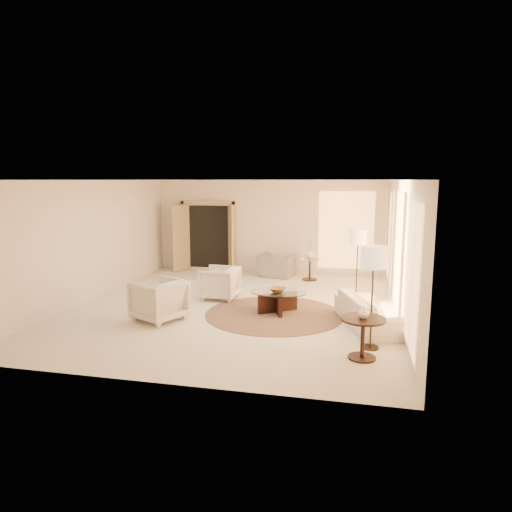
% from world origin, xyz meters
% --- Properties ---
extents(room, '(7.04, 8.04, 2.83)m').
position_xyz_m(room, '(0.00, 0.00, 1.40)').
color(room, silver).
rests_on(room, ground).
extents(windows_right, '(0.10, 6.40, 2.40)m').
position_xyz_m(windows_right, '(3.45, 0.10, 1.35)').
color(windows_right, '#FFB466').
rests_on(windows_right, room).
extents(window_back_corner, '(1.70, 0.10, 2.40)m').
position_xyz_m(window_back_corner, '(2.30, 3.95, 1.35)').
color(window_back_corner, '#FFB466').
rests_on(window_back_corner, room).
extents(curtains_right, '(0.06, 5.20, 2.60)m').
position_xyz_m(curtains_right, '(3.40, 1.00, 1.30)').
color(curtains_right, beige).
rests_on(curtains_right, room).
extents(french_doors, '(1.95, 0.66, 2.16)m').
position_xyz_m(french_doors, '(-1.90, 3.82, 1.07)').
color(french_doors, tan).
rests_on(french_doors, room).
extents(area_rug, '(3.83, 3.83, 0.01)m').
position_xyz_m(area_rug, '(0.97, -0.38, 0.01)').
color(area_rug, '#3E291E').
rests_on(area_rug, room).
extents(sofa, '(1.41, 2.18, 0.59)m').
position_xyz_m(sofa, '(2.90, -0.77, 0.30)').
color(sofa, silver).
rests_on(sofa, room).
extents(armchair_left, '(0.81, 0.86, 0.84)m').
position_xyz_m(armchair_left, '(-0.54, 0.60, 0.42)').
color(armchair_left, silver).
rests_on(armchair_left, room).
extents(armchair_right, '(1.13, 1.16, 0.91)m').
position_xyz_m(armchair_right, '(-1.23, -1.29, 0.46)').
color(armchair_right, silver).
rests_on(armchair_right, room).
extents(accent_chair, '(1.08, 0.79, 0.87)m').
position_xyz_m(accent_chair, '(0.34, 3.40, 0.43)').
color(accent_chair, gray).
rests_on(accent_chair, room).
extents(coffee_table, '(1.54, 1.54, 0.45)m').
position_xyz_m(coffee_table, '(1.01, -0.21, 0.28)').
color(coffee_table, black).
rests_on(coffee_table, room).
extents(end_table, '(0.71, 0.71, 0.67)m').
position_xyz_m(end_table, '(2.76, -2.47, 0.46)').
color(end_table, black).
rests_on(end_table, room).
extents(side_table, '(0.54, 0.54, 0.63)m').
position_xyz_m(side_table, '(1.35, 3.14, 0.38)').
color(side_table, '#2C2318').
rests_on(side_table, room).
extents(floor_lamp_near, '(0.40, 0.40, 1.67)m').
position_xyz_m(floor_lamp_near, '(2.64, 1.29, 1.42)').
color(floor_lamp_near, '#2C2318').
rests_on(floor_lamp_near, room).
extents(floor_lamp_far, '(0.42, 0.42, 1.74)m').
position_xyz_m(floor_lamp_far, '(2.90, -1.97, 1.48)').
color(floor_lamp_far, '#2C2318').
rests_on(floor_lamp_far, room).
extents(bowl, '(0.38, 0.38, 0.09)m').
position_xyz_m(bowl, '(1.01, -0.21, 0.49)').
color(bowl, brown).
rests_on(bowl, coffee_table).
extents(end_vase, '(0.20, 0.20, 0.19)m').
position_xyz_m(end_vase, '(2.76, -2.47, 0.76)').
color(end_vase, white).
rests_on(end_vase, end_table).
extents(side_vase, '(0.30, 0.30, 0.25)m').
position_xyz_m(side_vase, '(1.35, 3.14, 0.75)').
color(side_vase, white).
rests_on(side_vase, side_table).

